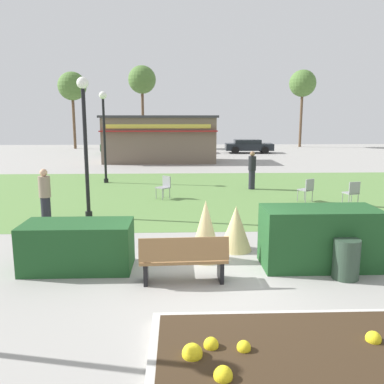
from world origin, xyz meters
TOP-DOWN VIEW (x-y plane):
  - ground_plane at (0.00, 0.00)m, footprint 80.00×80.00m
  - lawn_patch at (0.00, 9.29)m, footprint 36.00×12.00m
  - flower_bed at (0.85, -2.80)m, footprint 3.78×2.25m
  - park_bench at (-0.51, -0.19)m, footprint 1.72×0.59m
  - hedge_left at (-2.72, 0.64)m, footprint 2.25×1.10m
  - hedge_right at (2.39, 0.60)m, footprint 2.41×1.10m
  - ornamental_grass_behind_left at (0.00, 1.08)m, footprint 0.75×0.75m
  - ornamental_grass_behind_right at (0.77, 1.73)m, footprint 0.78×0.78m
  - lamppost_mid at (-3.46, 5.10)m, footprint 0.36×0.36m
  - lamppost_far at (-4.12, 12.12)m, footprint 0.36×0.36m
  - trash_bin at (2.71, -0.08)m, footprint 0.52×0.52m
  - food_kiosk at (-1.86, 21.62)m, footprint 8.08×4.24m
  - cafe_chair_west at (4.28, 7.26)m, footprint 0.61×0.61m
  - cafe_chair_east at (-1.13, 8.08)m, footprint 0.62×0.62m
  - cafe_chair_center at (5.70, 6.54)m, footprint 0.53×0.53m
  - person_strolling at (2.69, 10.07)m, footprint 0.34×0.34m
  - person_standing at (-4.52, 4.22)m, footprint 0.34×0.34m
  - parked_car_west_slot at (-5.30, 28.49)m, footprint 4.36×2.38m
  - parked_car_center_slot at (-0.08, 28.49)m, footprint 4.28×2.22m
  - parked_car_east_slot at (5.76, 28.50)m, footprint 4.27×2.19m
  - tree_left_bg at (-4.15, 34.75)m, footprint 2.80×2.80m
  - tree_right_bg at (12.62, 35.82)m, footprint 2.80×2.80m
  - tree_center_bg at (-11.05, 34.18)m, footprint 2.80×2.80m

SIDE VIEW (x-z plane):
  - ground_plane at x=0.00m, z-range 0.00..0.00m
  - lawn_patch at x=0.00m, z-range 0.00..0.01m
  - flower_bed at x=0.85m, z-range -0.07..0.25m
  - trash_bin at x=2.71m, z-range 0.00..0.81m
  - park_bench at x=-0.51m, z-range 0.01..0.96m
  - hedge_left at x=-2.72m, z-range 0.00..1.00m
  - cafe_chair_west at x=4.28m, z-range 0.08..0.97m
  - cafe_chair_east at x=-1.13m, z-range 0.08..0.97m
  - cafe_chair_center at x=5.70m, z-range 0.08..0.97m
  - ornamental_grass_behind_right at x=0.77m, z-range 0.00..1.09m
  - hedge_right at x=2.39m, z-range 0.00..1.28m
  - parked_car_west_slot at x=-5.30m, z-range 0.04..1.24m
  - parked_car_center_slot at x=-0.08m, z-range 0.04..1.24m
  - parked_car_east_slot at x=5.76m, z-range 0.04..1.24m
  - ornamental_grass_behind_left at x=0.00m, z-range 0.00..1.37m
  - person_strolling at x=2.69m, z-range 0.02..1.71m
  - person_standing at x=-4.52m, z-range 0.02..1.71m
  - food_kiosk at x=-1.86m, z-range 0.01..3.30m
  - lamppost_mid at x=-3.46m, z-range 0.55..4.92m
  - lamppost_far at x=-4.12m, z-range 0.55..4.92m
  - tree_center_bg at x=-11.05m, z-range 2.34..9.95m
  - tree_right_bg at x=12.62m, z-range 2.56..10.64m
  - tree_left_bg at x=-4.15m, z-range 2.67..10.97m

